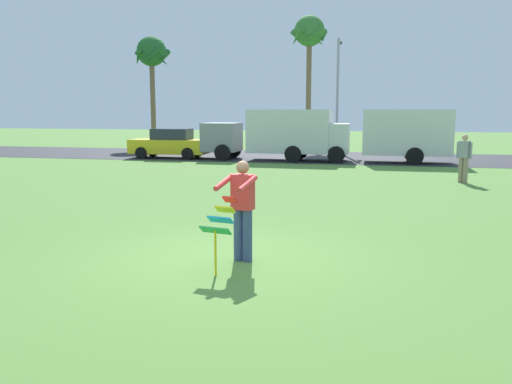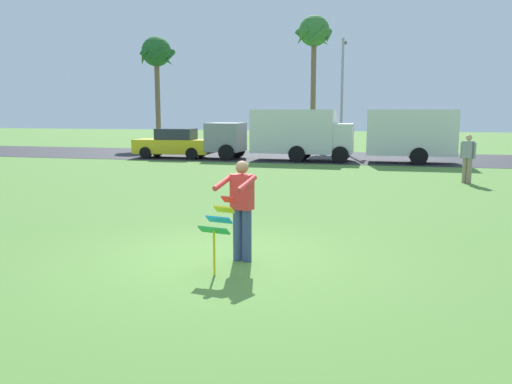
{
  "view_description": "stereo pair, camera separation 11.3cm",
  "coord_description": "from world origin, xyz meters",
  "px_view_note": "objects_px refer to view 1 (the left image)",
  "views": [
    {
      "loc": [
        2.57,
        -8.67,
        2.56
      ],
      "look_at": [
        0.36,
        0.93,
        1.05
      ],
      "focal_mm": 37.29,
      "sensor_mm": 36.0,
      "label": 1
    },
    {
      "loc": [
        2.68,
        -8.65,
        2.56
      ],
      "look_at": [
        0.36,
        0.93,
        1.05
      ],
      "focal_mm": 37.29,
      "sensor_mm": 36.0,
      "label": 2
    }
  ],
  "objects_px": {
    "kite_held": "(220,223)",
    "parked_truck_grey_van": "(274,133)",
    "parked_truck_white_box": "(389,134)",
    "person_walker_near": "(464,157)",
    "person_kite_flyer": "(242,207)",
    "palm_tree_right_near": "(309,37)",
    "palm_tree_left_near": "(152,56)",
    "parked_car_yellow": "(170,144)",
    "streetlight_pole": "(338,88)"
  },
  "relations": [
    {
      "from": "kite_held",
      "to": "parked_truck_grey_van",
      "type": "distance_m",
      "value": 19.57
    },
    {
      "from": "parked_truck_white_box",
      "to": "person_walker_near",
      "type": "xyz_separation_m",
      "value": [
        2.48,
        -7.1,
        -0.48
      ]
    },
    {
      "from": "person_kite_flyer",
      "to": "parked_truck_grey_van",
      "type": "height_order",
      "value": "parked_truck_grey_van"
    },
    {
      "from": "person_kite_flyer",
      "to": "person_walker_near",
      "type": "distance_m",
      "value": 12.65
    },
    {
      "from": "person_walker_near",
      "to": "palm_tree_right_near",
      "type": "bearing_deg",
      "value": 114.2
    },
    {
      "from": "kite_held",
      "to": "parked_truck_grey_van",
      "type": "xyz_separation_m",
      "value": [
        -2.9,
        19.35,
        0.6
      ]
    },
    {
      "from": "parked_truck_grey_van",
      "to": "palm_tree_left_near",
      "type": "relative_size",
      "value": 0.87
    },
    {
      "from": "person_kite_flyer",
      "to": "palm_tree_right_near",
      "type": "xyz_separation_m",
      "value": [
        -2.67,
        29.06,
        6.64
      ]
    },
    {
      "from": "person_kite_flyer",
      "to": "parked_car_yellow",
      "type": "relative_size",
      "value": 0.41
    },
    {
      "from": "parked_car_yellow",
      "to": "kite_held",
      "type": "bearing_deg",
      "value": -65.83
    },
    {
      "from": "parked_car_yellow",
      "to": "streetlight_pole",
      "type": "height_order",
      "value": "streetlight_pole"
    },
    {
      "from": "palm_tree_right_near",
      "to": "kite_held",
      "type": "bearing_deg",
      "value": -85.2
    },
    {
      "from": "palm_tree_right_near",
      "to": "person_walker_near",
      "type": "height_order",
      "value": "palm_tree_right_near"
    },
    {
      "from": "parked_truck_grey_van",
      "to": "parked_truck_white_box",
      "type": "distance_m",
      "value": 5.8
    },
    {
      "from": "person_walker_near",
      "to": "streetlight_pole",
      "type": "bearing_deg",
      "value": 111.67
    },
    {
      "from": "person_kite_flyer",
      "to": "kite_held",
      "type": "relative_size",
      "value": 1.45
    },
    {
      "from": "palm_tree_left_near",
      "to": "person_kite_flyer",
      "type": "bearing_deg",
      "value": -63.52
    },
    {
      "from": "palm_tree_right_near",
      "to": "person_walker_near",
      "type": "xyz_separation_m",
      "value": [
        7.88,
        -17.53,
        -6.65
      ]
    },
    {
      "from": "person_walker_near",
      "to": "person_kite_flyer",
      "type": "bearing_deg",
      "value": -114.32
    },
    {
      "from": "person_walker_near",
      "to": "palm_tree_left_near",
      "type": "bearing_deg",
      "value": 139.73
    },
    {
      "from": "parked_car_yellow",
      "to": "person_walker_near",
      "type": "height_order",
      "value": "person_walker_near"
    },
    {
      "from": "palm_tree_left_near",
      "to": "palm_tree_right_near",
      "type": "distance_m",
      "value": 11.22
    },
    {
      "from": "kite_held",
      "to": "parked_truck_grey_van",
      "type": "height_order",
      "value": "parked_truck_grey_van"
    },
    {
      "from": "parked_car_yellow",
      "to": "parked_truck_grey_van",
      "type": "height_order",
      "value": "parked_truck_grey_van"
    },
    {
      "from": "palm_tree_left_near",
      "to": "palm_tree_right_near",
      "type": "xyz_separation_m",
      "value": [
        11.07,
        1.48,
        1.16
      ]
    },
    {
      "from": "person_kite_flyer",
      "to": "kite_held",
      "type": "bearing_deg",
      "value": -103.22
    },
    {
      "from": "streetlight_pole",
      "to": "kite_held",
      "type": "bearing_deg",
      "value": -89.52
    },
    {
      "from": "palm_tree_right_near",
      "to": "person_walker_near",
      "type": "bearing_deg",
      "value": -65.8
    },
    {
      "from": "palm_tree_right_near",
      "to": "palm_tree_left_near",
      "type": "bearing_deg",
      "value": -172.38
    },
    {
      "from": "parked_truck_white_box",
      "to": "person_walker_near",
      "type": "distance_m",
      "value": 7.53
    },
    {
      "from": "parked_truck_grey_van",
      "to": "parked_truck_white_box",
      "type": "relative_size",
      "value": 1.01
    },
    {
      "from": "parked_truck_white_box",
      "to": "palm_tree_right_near",
      "type": "distance_m",
      "value": 13.27
    },
    {
      "from": "person_kite_flyer",
      "to": "streetlight_pole",
      "type": "xyz_separation_m",
      "value": [
        -0.39,
        25.62,
        3.05
      ]
    },
    {
      "from": "person_kite_flyer",
      "to": "streetlight_pole",
      "type": "distance_m",
      "value": 25.8
    },
    {
      "from": "parked_car_yellow",
      "to": "parked_truck_white_box",
      "type": "bearing_deg",
      "value": -0.01
    },
    {
      "from": "palm_tree_right_near",
      "to": "parked_car_yellow",
      "type": "bearing_deg",
      "value": -120.65
    },
    {
      "from": "palm_tree_right_near",
      "to": "parked_truck_white_box",
      "type": "bearing_deg",
      "value": -62.64
    },
    {
      "from": "parked_car_yellow",
      "to": "streetlight_pole",
      "type": "relative_size",
      "value": 0.61
    },
    {
      "from": "streetlight_pole",
      "to": "person_walker_near",
      "type": "distance_m",
      "value": 15.47
    },
    {
      "from": "parked_truck_white_box",
      "to": "streetlight_pole",
      "type": "distance_m",
      "value": 8.09
    },
    {
      "from": "parked_truck_grey_van",
      "to": "palm_tree_right_near",
      "type": "bearing_deg",
      "value": 87.8
    },
    {
      "from": "person_walker_near",
      "to": "kite_held",
      "type": "bearing_deg",
      "value": -113.7
    },
    {
      "from": "parked_truck_white_box",
      "to": "palm_tree_left_near",
      "type": "height_order",
      "value": "palm_tree_left_near"
    },
    {
      "from": "kite_held",
      "to": "parked_truck_white_box",
      "type": "height_order",
      "value": "parked_truck_white_box"
    },
    {
      "from": "parked_car_yellow",
      "to": "parked_truck_white_box",
      "type": "height_order",
      "value": "parked_truck_white_box"
    },
    {
      "from": "kite_held",
      "to": "palm_tree_left_near",
      "type": "height_order",
      "value": "palm_tree_left_near"
    },
    {
      "from": "palm_tree_left_near",
      "to": "parked_truck_grey_van",
      "type": "bearing_deg",
      "value": -40.01
    },
    {
      "from": "parked_truck_grey_van",
      "to": "parked_car_yellow",
      "type": "bearing_deg",
      "value": 180.0
    },
    {
      "from": "parked_car_yellow",
      "to": "parked_truck_grey_van",
      "type": "relative_size",
      "value": 0.63
    },
    {
      "from": "palm_tree_left_near",
      "to": "person_walker_near",
      "type": "distance_m",
      "value": 25.43
    }
  ]
}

